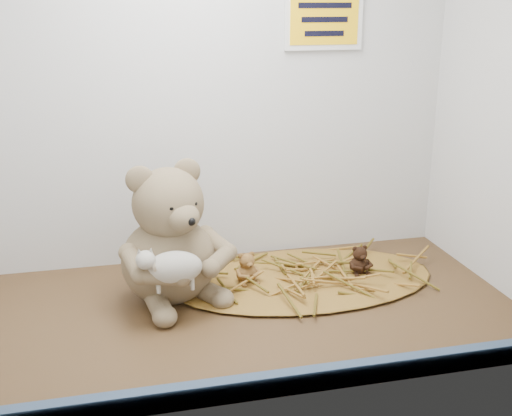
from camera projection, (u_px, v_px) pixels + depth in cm
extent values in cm
cube|color=#3C2915|center=(220.00, 313.00, 127.14)|extent=(120.00, 60.00, 0.40)
cube|color=silver|center=(192.00, 68.00, 140.94)|extent=(120.00, 0.40, 90.00)
cube|color=#3A506F|center=(253.00, 387.00, 99.94)|extent=(119.28, 2.20, 3.60)
ellipsoid|color=brown|center=(304.00, 278.00, 141.62)|extent=(58.84, 34.17, 1.14)
cube|color=#F4B50C|center=(324.00, 19.00, 143.88)|extent=(16.00, 1.20, 11.00)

